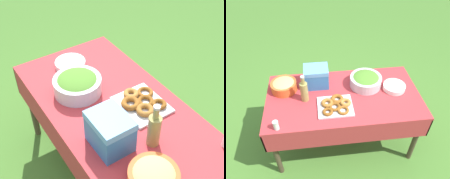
% 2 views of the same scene
% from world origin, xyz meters
% --- Properties ---
extents(ground_plane, '(14.00, 14.00, 0.00)m').
position_xyz_m(ground_plane, '(0.00, 0.00, 0.00)').
color(ground_plane, '#477A2D').
extents(picnic_table, '(1.49, 0.78, 0.70)m').
position_xyz_m(picnic_table, '(0.00, 0.00, 0.60)').
color(picnic_table, '#B73338').
rests_on(picnic_table, ground_plane).
extents(salad_bowl, '(0.32, 0.32, 0.13)m').
position_xyz_m(salad_bowl, '(0.24, 0.12, 0.76)').
color(salad_bowl, silver).
rests_on(salad_bowl, picnic_table).
extents(pasta_bowl, '(0.25, 0.25, 0.11)m').
position_xyz_m(pasta_bowl, '(-0.57, 0.15, 0.76)').
color(pasta_bowl, '#E05B28').
rests_on(pasta_bowl, picnic_table).
extents(donut_platter, '(0.33, 0.28, 0.05)m').
position_xyz_m(donut_platter, '(-0.09, -0.15, 0.72)').
color(donut_platter, silver).
rests_on(donut_platter, picnic_table).
extents(plate_stack, '(0.22, 0.22, 0.05)m').
position_xyz_m(plate_stack, '(0.52, 0.03, 0.72)').
color(plate_stack, white).
rests_on(plate_stack, picnic_table).
extents(olive_oil_bottle, '(0.07, 0.07, 0.28)m').
position_xyz_m(olive_oil_bottle, '(-0.37, -0.01, 0.81)').
color(olive_oil_bottle, '#998E4C').
rests_on(olive_oil_bottle, picnic_table).
extents(cooler_box, '(0.24, 0.19, 0.21)m').
position_xyz_m(cooler_box, '(-0.25, 0.19, 0.80)').
color(cooler_box, '#3372B7').
rests_on(cooler_box, picnic_table).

